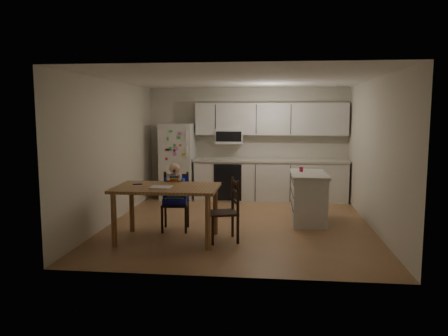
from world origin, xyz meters
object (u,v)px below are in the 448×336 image
refrigerator (178,161)px  kitchen_island (308,197)px  dining_table (167,194)px  chair_side (229,206)px  chair_booster (175,190)px  red_cup (301,169)px

refrigerator → kitchen_island: bearing=-33.7°
dining_table → chair_side: size_ratio=1.64×
kitchen_island → chair_booster: 2.38m
red_cup → dining_table: red_cup is taller
kitchen_island → chair_side: chair_side is taller
dining_table → refrigerator: bearing=99.3°
chair_booster → refrigerator: bearing=95.7°
kitchen_island → chair_booster: size_ratio=1.06×
dining_table → chair_booster: (-0.00, 0.62, -0.04)m
refrigerator → kitchen_island: refrigerator is taller
refrigerator → dining_table: bearing=-80.7°
red_cup → dining_table: bearing=-143.7°
kitchen_island → chair_booster: (-2.24, -0.77, 0.23)m
red_cup → chair_side: bearing=-128.4°
refrigerator → chair_side: 3.50m
refrigerator → chair_booster: size_ratio=1.52×
refrigerator → red_cup: bearing=-32.5°
refrigerator → kitchen_island: 3.35m
red_cup → chair_side: (-1.17, -1.47, -0.39)m
kitchen_island → dining_table: bearing=-148.1°
chair_booster → chair_side: 1.10m
kitchen_island → chair_booster: chair_booster is taller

